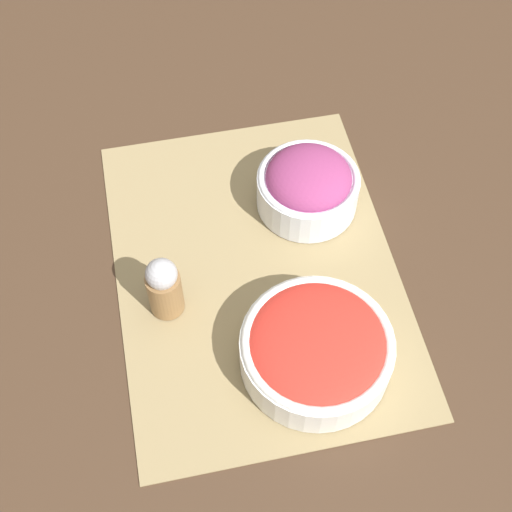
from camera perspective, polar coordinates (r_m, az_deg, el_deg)
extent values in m
plane|color=#422D1E|center=(0.96, 0.00, -1.12)|extent=(3.00, 3.00, 0.00)
cube|color=#937F56|center=(0.96, 0.00, -1.06)|extent=(0.51, 0.37, 0.00)
cylinder|color=white|center=(0.87, 4.82, -7.65)|extent=(0.19, 0.19, 0.05)
torus|color=white|center=(0.85, 4.94, -6.91)|extent=(0.18, 0.18, 0.01)
ellipsoid|color=red|center=(0.85, 4.94, -6.91)|extent=(0.16, 0.16, 0.03)
cylinder|color=silver|center=(1.00, 4.14, 5.24)|extent=(0.14, 0.14, 0.05)
torus|color=silver|center=(0.98, 4.24, 6.24)|extent=(0.14, 0.14, 0.01)
ellipsoid|color=#93386B|center=(0.98, 4.24, 6.24)|extent=(0.12, 0.12, 0.06)
cylinder|color=olive|center=(0.90, -7.28, -2.91)|extent=(0.04, 0.04, 0.07)
sphere|color=#B2B2B7|center=(0.87, -7.59, -1.44)|extent=(0.04, 0.04, 0.04)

